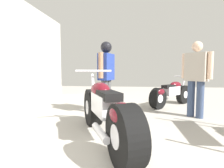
{
  "coord_description": "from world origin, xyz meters",
  "views": [
    {
      "loc": [
        0.02,
        -0.31,
        1.0
      ],
      "look_at": [
        -0.38,
        3.27,
        0.73
      ],
      "focal_mm": 27.92,
      "sensor_mm": 36.0,
      "label": 1
    }
  ],
  "objects": [
    {
      "name": "ground_plane",
      "position": [
        0.0,
        3.16,
        0.0
      ],
      "size": [
        15.17,
        15.17,
        0.0
      ],
      "primitive_type": "plane",
      "color": "#A8A399"
    },
    {
      "name": "mechanic_with_helmet",
      "position": [
        -0.56,
        3.68,
        1.0
      ],
      "size": [
        0.35,
        0.65,
        1.67
      ],
      "color": "#4C4C4C",
      "rests_on": "ground_plane"
    },
    {
      "name": "mechanic_in_blue",
      "position": [
        1.39,
        3.57,
        0.91
      ],
      "size": [
        0.54,
        0.52,
        1.62
      ],
      "color": "#384766",
      "rests_on": "ground_plane"
    },
    {
      "name": "motorcycle_black_naked",
      "position": [
        1.13,
        4.73,
        0.36
      ],
      "size": [
        1.4,
        1.4,
        0.85
      ],
      "color": "black",
      "rests_on": "ground_plane"
    },
    {
      "name": "motorcycle_maroon_cruiser",
      "position": [
        -0.34,
        2.08,
        0.42
      ],
      "size": [
        1.14,
        2.06,
        1.02
      ],
      "color": "black",
      "rests_on": "ground_plane"
    }
  ]
}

